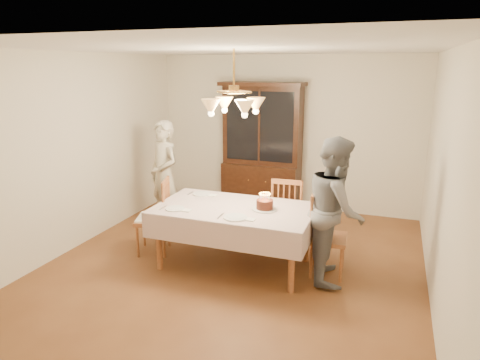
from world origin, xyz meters
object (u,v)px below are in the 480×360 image
at_px(dining_table, 234,213).
at_px(chair_far_side, 288,216).
at_px(elderly_woman, 164,175).
at_px(birthday_cake, 265,205).
at_px(china_hutch, 262,149).

xyz_separation_m(dining_table, chair_far_side, (0.49, 0.77, -0.24)).
distance_m(elderly_woman, birthday_cake, 2.04).
height_order(chair_far_side, birthday_cake, chair_far_side).
distance_m(chair_far_side, elderly_woman, 2.01).
height_order(dining_table, chair_far_side, chair_far_side).
relative_size(dining_table, birthday_cake, 6.33).
distance_m(dining_table, china_hutch, 2.31).
relative_size(dining_table, chair_far_side, 1.90).
distance_m(dining_table, chair_far_side, 0.94).
relative_size(dining_table, elderly_woman, 1.16).
bearing_deg(chair_far_side, china_hutch, 119.43).
bearing_deg(china_hutch, birthday_cake, -72.06).
bearing_deg(chair_far_side, birthday_cake, -99.24).
bearing_deg(dining_table, elderly_woman, 148.57).
height_order(dining_table, china_hutch, china_hutch).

